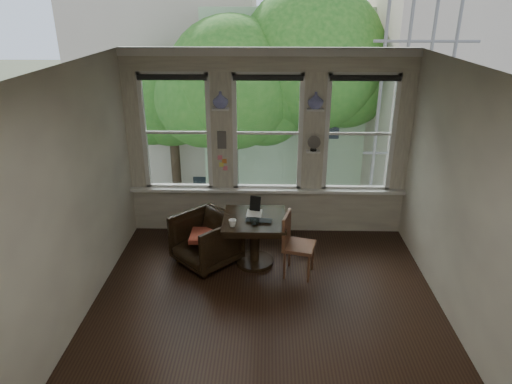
{
  "coord_description": "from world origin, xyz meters",
  "views": [
    {
      "loc": [
        0.0,
        -4.79,
        3.61
      ],
      "look_at": [
        -0.15,
        0.9,
        1.24
      ],
      "focal_mm": 32.0,
      "sensor_mm": 36.0,
      "label": 1
    }
  ],
  "objects_px": {
    "table": "(255,241)",
    "armchair_left": "(206,240)",
    "side_chair_right": "(299,246)",
    "laptop": "(258,222)",
    "mug": "(232,223)"
  },
  "relations": [
    {
      "from": "table",
      "to": "laptop",
      "type": "bearing_deg",
      "value": -71.72
    },
    {
      "from": "side_chair_right",
      "to": "mug",
      "type": "distance_m",
      "value": 0.99
    },
    {
      "from": "side_chair_right",
      "to": "table",
      "type": "bearing_deg",
      "value": 80.69
    },
    {
      "from": "side_chair_right",
      "to": "laptop",
      "type": "xyz_separation_m",
      "value": [
        -0.58,
        0.11,
        0.3
      ]
    },
    {
      "from": "side_chair_right",
      "to": "mug",
      "type": "xyz_separation_m",
      "value": [
        -0.93,
        0.01,
        0.34
      ]
    },
    {
      "from": "table",
      "to": "armchair_left",
      "type": "bearing_deg",
      "value": 179.6
    },
    {
      "from": "table",
      "to": "laptop",
      "type": "relative_size",
      "value": 2.47
    },
    {
      "from": "armchair_left",
      "to": "mug",
      "type": "height_order",
      "value": "mug"
    },
    {
      "from": "armchair_left",
      "to": "laptop",
      "type": "relative_size",
      "value": 2.29
    },
    {
      "from": "table",
      "to": "mug",
      "type": "relative_size",
      "value": 8.33
    },
    {
      "from": "armchair_left",
      "to": "mug",
      "type": "relative_size",
      "value": 7.71
    },
    {
      "from": "armchair_left",
      "to": "laptop",
      "type": "bearing_deg",
      "value": 32.05
    },
    {
      "from": "side_chair_right",
      "to": "laptop",
      "type": "distance_m",
      "value": 0.66
    },
    {
      "from": "table",
      "to": "armchair_left",
      "type": "xyz_separation_m",
      "value": [
        -0.72,
        0.0,
        0.0
      ]
    },
    {
      "from": "table",
      "to": "side_chair_right",
      "type": "height_order",
      "value": "side_chair_right"
    }
  ]
}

